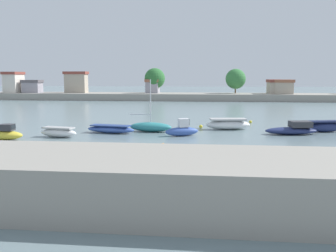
{
  "coord_description": "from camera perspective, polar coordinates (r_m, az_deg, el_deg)",
  "views": [
    {
      "loc": [
        12.73,
        -25.63,
        6.19
      ],
      "look_at": [
        8.48,
        13.66,
        0.87
      ],
      "focal_mm": 39.77,
      "sensor_mm": 36.0,
      "label": 1
    }
  ],
  "objects": [
    {
      "name": "ground_plane",
      "position": [
        29.28,
        -19.84,
        -4.99
      ],
      "size": [
        400.0,
        400.0,
        0.0
      ],
      "primitive_type": "plane",
      "color": "slate"
    },
    {
      "name": "moored_boat_1",
      "position": [
        39.65,
        -23.83,
        -1.14
      ],
      "size": [
        3.87,
        1.43,
        1.55
      ],
      "rotation": [
        0.0,
        0.0,
        0.01
      ],
      "color": "yellow",
      "rests_on": "ground"
    },
    {
      "name": "moored_boat_2",
      "position": [
        39.54,
        -16.43,
        -0.93
      ],
      "size": [
        4.22,
        2.02,
        1.02
      ],
      "rotation": [
        0.0,
        0.0,
        -0.19
      ],
      "color": "white",
      "rests_on": "ground"
    },
    {
      "name": "moored_boat_3",
      "position": [
        41.22,
        -8.78,
        -0.47
      ],
      "size": [
        5.68,
        2.53,
        0.86
      ],
      "rotation": [
        0.0,
        0.0,
        -0.18
      ],
      "color": "#3856A8",
      "rests_on": "ground"
    },
    {
      "name": "moored_boat_4",
      "position": [
        41.71,
        -2.68,
        -0.12
      ],
      "size": [
        4.98,
        2.3,
        5.83
      ],
      "rotation": [
        0.0,
        0.0,
        -0.12
      ],
      "color": "teal",
      "rests_on": "ground"
    },
    {
      "name": "moored_boat_5",
      "position": [
        38.67,
        2.17,
        -0.63
      ],
      "size": [
        3.69,
        2.33,
        1.81
      ],
      "rotation": [
        0.0,
        0.0,
        0.39
      ],
      "color": "#3856A8",
      "rests_on": "ground"
    },
    {
      "name": "moored_boat_6",
      "position": [
        43.95,
        9.17,
        0.28
      ],
      "size": [
        5.37,
        2.64,
        1.27
      ],
      "rotation": [
        0.0,
        0.0,
        0.14
      ],
      "color": "white",
      "rests_on": "ground"
    },
    {
      "name": "moored_boat_7",
      "position": [
        41.84,
        18.6,
        -0.5
      ],
      "size": [
        5.82,
        2.76,
        1.41
      ],
      "rotation": [
        0.0,
        0.0,
        0.15
      ],
      "color": "navy",
      "rests_on": "ground"
    },
    {
      "name": "moored_boat_8",
      "position": [
        45.01,
        22.94,
        -0.08
      ],
      "size": [
        4.63,
        2.42,
        1.25
      ],
      "rotation": [
        0.0,
        0.0,
        0.24
      ],
      "color": "navy",
      "rests_on": "ground"
    },
    {
      "name": "mooring_buoy_0",
      "position": [
        50.27,
        12.53,
        0.64
      ],
      "size": [
        0.39,
        0.39,
        0.39
      ],
      "primitive_type": "sphere",
      "color": "yellow",
      "rests_on": "ground"
    },
    {
      "name": "mooring_buoy_1",
      "position": [
        44.52,
        5.05,
        -0.08
      ],
      "size": [
        0.42,
        0.42,
        0.42
      ],
      "primitive_type": "sphere",
      "color": "yellow",
      "rests_on": "ground"
    },
    {
      "name": "mooring_buoy_3",
      "position": [
        32.31,
        -0.78,
        -2.99
      ],
      "size": [
        0.42,
        0.42,
        0.42
      ],
      "primitive_type": "sphere",
      "color": "orange",
      "rests_on": "ground"
    },
    {
      "name": "distant_shoreline",
      "position": [
        97.5,
        -1.0,
        5.18
      ],
      "size": [
        108.96,
        10.79,
        8.27
      ],
      "color": "gray",
      "rests_on": "ground"
    }
  ]
}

